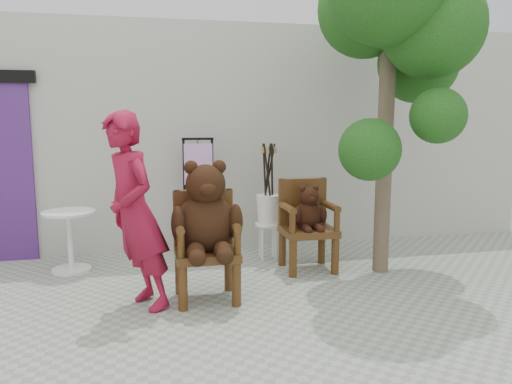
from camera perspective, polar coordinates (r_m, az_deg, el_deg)
The scene contains 9 objects.
ground_plane at distance 4.49m, azimuth 1.99°, elevation -14.68°, with size 60.00×60.00×0.00m, color #969B8B.
back_wall at distance 7.17m, azimuth -4.17°, elevation 6.36°, with size 9.00×1.00×3.00m, color #B8B6AC.
chair_big at distance 4.82m, azimuth -5.73°, elevation -3.55°, with size 0.68×0.72×1.37m.
chair_small at distance 5.85m, azimuth 5.88°, elevation -2.89°, with size 0.60×0.55×1.05m.
person at distance 4.65m, azimuth -13.61°, elevation -2.35°, with size 0.66×0.44×1.82m, color maroon.
cafe_table at distance 6.15m, azimuth -20.51°, elevation -4.49°, with size 0.60×0.60×0.70m.
display_stand at distance 6.48m, azimuth -6.54°, elevation -2.06°, with size 0.46×0.36×1.51m.
stool_bucket at distance 6.22m, azimuth 1.39°, elevation -1.90°, with size 0.32×0.32×1.45m.
tree at distance 5.74m, azimuth 16.22°, elevation 18.74°, with size 1.89×2.01×3.67m.
Camera 1 is at (-1.04, -3.99, 1.77)m, focal length 35.00 mm.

